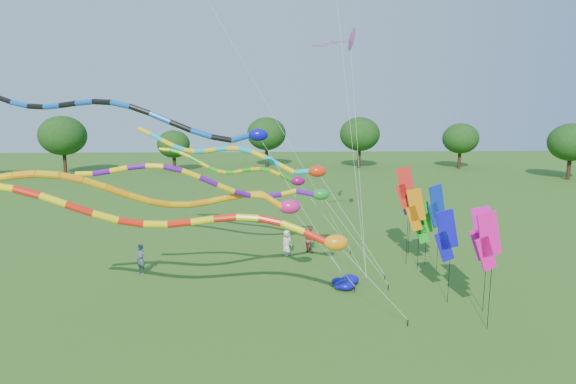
{
  "coord_description": "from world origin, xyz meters",
  "views": [
    {
      "loc": [
        -2.59,
        -19.62,
        9.03
      ],
      "look_at": [
        -1.56,
        4.44,
        4.8
      ],
      "focal_mm": 30.0,
      "sensor_mm": 36.0,
      "label": 1
    }
  ],
  "objects_px": {
    "tube_kite_orange": "(194,197)",
    "person_b": "(141,259)",
    "tube_kite_red": "(212,223)",
    "person_c": "(310,240)",
    "person_a": "(287,243)",
    "blue_nylon_heap": "(347,282)"
  },
  "relations": [
    {
      "from": "blue_nylon_heap",
      "to": "person_b",
      "type": "height_order",
      "value": "person_b"
    },
    {
      "from": "person_a",
      "to": "person_c",
      "type": "bearing_deg",
      "value": -27.52
    },
    {
      "from": "person_a",
      "to": "person_b",
      "type": "height_order",
      "value": "person_b"
    },
    {
      "from": "person_a",
      "to": "person_b",
      "type": "xyz_separation_m",
      "value": [
        -8.14,
        -3.09,
        0.05
      ]
    },
    {
      "from": "person_b",
      "to": "person_c",
      "type": "relative_size",
      "value": 1.04
    },
    {
      "from": "tube_kite_orange",
      "to": "tube_kite_red",
      "type": "bearing_deg",
      "value": -75.06
    },
    {
      "from": "person_a",
      "to": "person_b",
      "type": "distance_m",
      "value": 8.7
    },
    {
      "from": "person_a",
      "to": "tube_kite_orange",
      "type": "bearing_deg",
      "value": -168.74
    },
    {
      "from": "tube_kite_orange",
      "to": "person_a",
      "type": "height_order",
      "value": "tube_kite_orange"
    },
    {
      "from": "tube_kite_red",
      "to": "person_a",
      "type": "relative_size",
      "value": 10.13
    },
    {
      "from": "tube_kite_orange",
      "to": "blue_nylon_heap",
      "type": "relative_size",
      "value": 9.39
    },
    {
      "from": "person_c",
      "to": "tube_kite_red",
      "type": "bearing_deg",
      "value": 126.11
    },
    {
      "from": "person_b",
      "to": "person_c",
      "type": "height_order",
      "value": "person_b"
    },
    {
      "from": "tube_kite_red",
      "to": "person_b",
      "type": "xyz_separation_m",
      "value": [
        -4.75,
        6.73,
        -3.61
      ]
    },
    {
      "from": "tube_kite_red",
      "to": "blue_nylon_heap",
      "type": "distance_m",
      "value": 8.77
    },
    {
      "from": "tube_kite_red",
      "to": "person_c",
      "type": "relative_size",
      "value": 9.9
    },
    {
      "from": "person_a",
      "to": "person_c",
      "type": "relative_size",
      "value": 0.98
    },
    {
      "from": "tube_kite_red",
      "to": "person_b",
      "type": "distance_m",
      "value": 8.99
    },
    {
      "from": "tube_kite_orange",
      "to": "person_b",
      "type": "bearing_deg",
      "value": 114.2
    },
    {
      "from": "blue_nylon_heap",
      "to": "person_a",
      "type": "distance_m",
      "value": 6.14
    },
    {
      "from": "tube_kite_orange",
      "to": "person_b",
      "type": "height_order",
      "value": "tube_kite_orange"
    },
    {
      "from": "blue_nylon_heap",
      "to": "tube_kite_red",
      "type": "bearing_deg",
      "value": -144.74
    }
  ]
}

